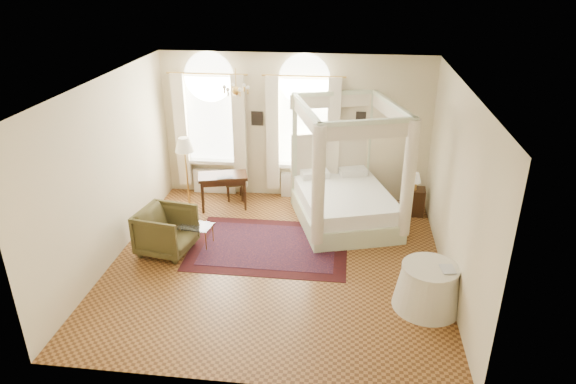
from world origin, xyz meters
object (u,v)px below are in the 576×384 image
(nightstand, at_px, (414,201))
(coffee_table, at_px, (196,227))
(floor_lamp, at_px, (185,148))
(side_table, at_px, (428,287))
(canopy_bed, at_px, (345,197))
(stool, at_px, (234,183))
(armchair, at_px, (166,231))
(writing_desk, at_px, (223,180))

(nightstand, xyz_separation_m, coffee_table, (-4.33, -1.87, 0.07))
(floor_lamp, relative_size, side_table, 1.48)
(canopy_bed, bearing_deg, floor_lamp, 173.80)
(nightstand, height_order, coffee_table, nightstand)
(canopy_bed, height_order, stool, canopy_bed)
(floor_lamp, bearing_deg, stool, 27.93)
(canopy_bed, distance_m, armchair, 3.68)
(side_table, bearing_deg, armchair, 166.22)
(writing_desk, height_order, floor_lamp, floor_lamp)
(writing_desk, bearing_deg, floor_lamp, -178.92)
(canopy_bed, distance_m, side_table, 3.07)
(writing_desk, height_order, side_table, writing_desk)
(armchair, bearing_deg, canopy_bed, -54.52)
(side_table, bearing_deg, nightstand, 87.81)
(canopy_bed, height_order, coffee_table, canopy_bed)
(nightstand, xyz_separation_m, floor_lamp, (-5.00, -0.22, 1.08))
(nightstand, height_order, writing_desk, writing_desk)
(nightstand, height_order, armchair, armchair)
(writing_desk, relative_size, floor_lamp, 0.72)
(writing_desk, xyz_separation_m, coffee_table, (-0.14, -1.67, -0.31))
(stool, bearing_deg, canopy_bed, -18.95)
(stool, bearing_deg, nightstand, -3.97)
(floor_lamp, bearing_deg, armchair, -84.62)
(armchair, bearing_deg, coffee_table, -46.61)
(nightstand, bearing_deg, armchair, -155.52)
(stool, height_order, floor_lamp, floor_lamp)
(canopy_bed, relative_size, side_table, 2.58)
(canopy_bed, relative_size, armchair, 2.93)
(canopy_bed, xyz_separation_m, stool, (-2.56, 0.88, -0.19))
(stool, xyz_separation_m, floor_lamp, (-0.94, -0.50, 0.99))
(armchair, bearing_deg, writing_desk, -7.49)
(nightstand, height_order, side_table, side_table)
(writing_desk, xyz_separation_m, stool, (0.14, 0.48, -0.28))
(armchair, height_order, side_table, armchair)
(side_table, bearing_deg, coffee_table, 160.75)
(canopy_bed, height_order, side_table, canopy_bed)
(coffee_table, bearing_deg, nightstand, 23.37)
(coffee_table, bearing_deg, armchair, -146.40)
(writing_desk, relative_size, coffee_table, 1.77)
(armchair, relative_size, coffee_table, 1.46)
(floor_lamp, distance_m, side_table, 5.88)
(armchair, height_order, floor_lamp, floor_lamp)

